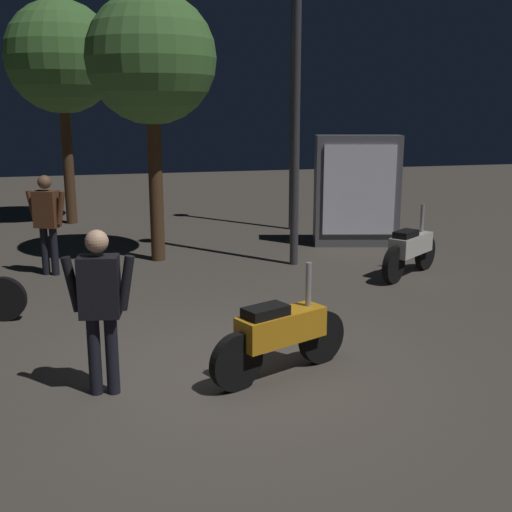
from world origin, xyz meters
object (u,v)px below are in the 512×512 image
object	(u,v)px
motorcycle_orange_foreground	(281,334)
motorcycle_white_parked_left	(411,249)
person_rider_beside	(47,217)
streetlamp_far	(294,69)
streetlamp_near	(297,45)
kiosk_billboard	(357,191)
person_bystander_far	(100,299)

from	to	relation	value
motorcycle_orange_foreground	motorcycle_white_parked_left	bearing A→B (deg)	22.52
person_rider_beside	streetlamp_far	xyz separation A→B (m)	(4.91, 2.75, 2.44)
person_rider_beside	streetlamp_near	size ratio (longest dim) A/B	0.28
streetlamp_far	kiosk_billboard	world-z (taller)	streetlamp_far
motorcycle_white_parked_left	streetlamp_near	size ratio (longest dim) A/B	0.24
person_rider_beside	person_bystander_far	world-z (taller)	person_rider_beside
streetlamp_far	kiosk_billboard	bearing A→B (deg)	-69.51
person_bystander_far	kiosk_billboard	size ratio (longest dim) A/B	0.74
motorcycle_orange_foreground	person_bystander_far	xyz separation A→B (m)	(-1.71, 0.02, 0.48)
streetlamp_near	motorcycle_white_parked_left	bearing A→B (deg)	-38.10
person_bystander_far	streetlamp_near	xyz separation A→B (m)	(3.26, 4.35, 2.64)
motorcycle_orange_foreground	motorcycle_white_parked_left	world-z (taller)	same
kiosk_billboard	motorcycle_orange_foreground	bearing A→B (deg)	74.29
person_bystander_far	kiosk_billboard	world-z (taller)	kiosk_billboard
person_bystander_far	streetlamp_far	size ratio (longest dim) A/B	0.29
motorcycle_orange_foreground	streetlamp_near	xyz separation A→B (m)	(1.54, 4.37, 3.13)
person_rider_beside	motorcycle_white_parked_left	bearing A→B (deg)	100.12
motorcycle_orange_foreground	streetlamp_near	distance (m)	5.59
motorcycle_orange_foreground	kiosk_billboard	world-z (taller)	kiosk_billboard
streetlamp_far	kiosk_billboard	distance (m)	3.07
person_rider_beside	person_bystander_far	xyz separation A→B (m)	(0.72, -4.66, -0.02)
motorcycle_orange_foreground	person_rider_beside	xyz separation A→B (m)	(-2.43, 4.68, 0.50)
motorcycle_white_parked_left	person_bystander_far	bearing A→B (deg)	177.18
person_rider_beside	streetlamp_near	bearing A→B (deg)	111.05
streetlamp_near	person_rider_beside	bearing A→B (deg)	175.61
motorcycle_white_parked_left	streetlamp_far	bearing A→B (deg)	61.93
person_bystander_far	motorcycle_orange_foreground	bearing A→B (deg)	-80.99
motorcycle_orange_foreground	streetlamp_far	distance (m)	8.37
motorcycle_orange_foreground	streetlamp_near	world-z (taller)	streetlamp_near
person_rider_beside	person_bystander_far	bearing A→B (deg)	34.21
motorcycle_white_parked_left	streetlamp_far	world-z (taller)	streetlamp_far
person_rider_beside	streetlamp_near	world-z (taller)	streetlamp_near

